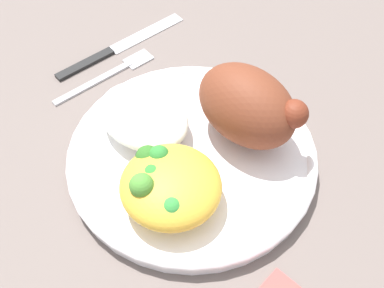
# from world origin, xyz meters

# --- Properties ---
(ground_plane) EXTENTS (2.00, 2.00, 0.00)m
(ground_plane) POSITION_xyz_m (0.00, 0.00, 0.00)
(ground_plane) COLOR #675B55
(plate) EXTENTS (0.26, 0.26, 0.02)m
(plate) POSITION_xyz_m (0.00, 0.00, 0.01)
(plate) COLOR white
(plate) RESTS_ON ground_plane
(roasted_chicken) EXTENTS (0.12, 0.08, 0.08)m
(roasted_chicken) POSITION_xyz_m (0.02, 0.06, 0.06)
(roasted_chicken) COLOR brown
(roasted_chicken) RESTS_ON plate
(rice_pile) EXTENTS (0.11, 0.08, 0.03)m
(rice_pile) POSITION_xyz_m (-0.06, -0.01, 0.04)
(rice_pile) COLOR white
(rice_pile) RESTS_ON plate
(mac_cheese_with_broccoli) EXTENTS (0.10, 0.09, 0.05)m
(mac_cheese_with_broccoli) POSITION_xyz_m (0.02, -0.06, 0.04)
(mac_cheese_with_broccoli) COLOR gold
(mac_cheese_with_broccoli) RESTS_ON plate
(fork) EXTENTS (0.03, 0.14, 0.01)m
(fork) POSITION_xyz_m (-0.16, 0.02, 0.00)
(fork) COLOR #B2B2B7
(fork) RESTS_ON ground_plane
(knife) EXTENTS (0.03, 0.19, 0.01)m
(knife) POSITION_xyz_m (-0.20, 0.05, 0.00)
(knife) COLOR black
(knife) RESTS_ON ground_plane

